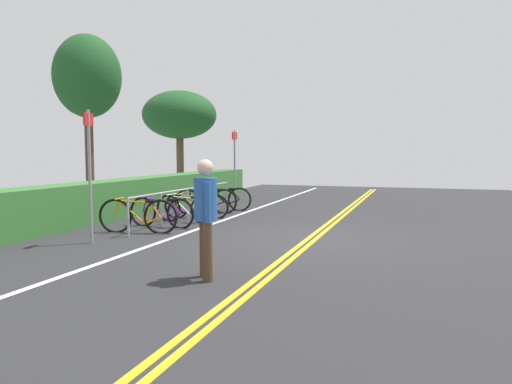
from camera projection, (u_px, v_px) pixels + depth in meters
ground_plane at (312, 240)px, 9.86m from camera, size 30.66×12.00×0.05m
centre_line_yellow_inner at (316, 239)px, 9.83m from camera, size 27.60×0.10×0.00m
centre_line_yellow_outer at (308, 239)px, 9.88m from camera, size 27.60×0.10×0.00m
bike_lane_stripe_white at (190, 232)px, 10.73m from camera, size 27.60×0.12×0.00m
bike_rack at (187, 197)px, 12.59m from camera, size 5.46×0.05×0.83m
bicycle_0 at (138, 216)px, 10.58m from camera, size 0.49×1.79×0.79m
bicycle_1 at (161, 212)px, 11.41m from camera, size 0.46×1.75×0.74m
bicycle_2 at (186, 209)px, 12.20m from camera, size 0.46×1.71×0.73m
bicycle_3 at (197, 206)px, 12.94m from camera, size 0.52×1.73×0.69m
bicycle_4 at (206, 201)px, 13.94m from camera, size 0.65×1.73×0.75m
bicycle_5 at (222, 199)px, 14.67m from camera, size 0.46×1.77×0.75m
pedestrian at (206, 211)px, 6.68m from camera, size 0.43×0.32×1.66m
sign_post_near at (90, 164)px, 9.29m from camera, size 0.36×0.10×2.56m
sign_post_far at (235, 161)px, 15.81m from camera, size 0.36×0.06×2.46m
hedge_backdrop at (146, 194)px, 14.70m from camera, size 14.41×0.94×1.00m
tree_mid at (87, 78)px, 15.32m from camera, size 2.11×2.11×5.44m
tree_far_right at (180, 115)px, 20.16m from camera, size 3.06×3.06×4.28m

